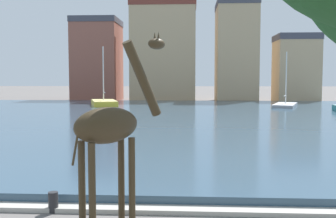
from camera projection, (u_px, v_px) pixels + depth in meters
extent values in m
cube|color=#334C60|center=(193.00, 118.00, 30.92)|extent=(79.24, 41.95, 0.33)
cube|color=#ADA89E|center=(197.00, 210.00, 9.81)|extent=(79.24, 0.50, 0.12)
cylinder|color=#382B19|center=(121.00, 180.00, 8.98)|extent=(0.15, 0.15, 2.00)
cylinder|color=#382B19|center=(132.00, 184.00, 8.70)|extent=(0.15, 0.15, 2.00)
cylinder|color=#382B19|center=(82.00, 189.00, 8.29)|extent=(0.15, 0.15, 2.00)
cylinder|color=#382B19|center=(92.00, 193.00, 8.01)|extent=(0.15, 0.15, 2.00)
ellipsoid|color=#382B19|center=(107.00, 125.00, 8.39)|extent=(1.48, 1.53, 0.77)
cylinder|color=#382B19|center=(142.00, 79.00, 8.99)|extent=(0.88, 0.92, 1.71)
ellipsoid|color=#382B19|center=(157.00, 44.00, 9.22)|extent=(0.51, 0.52, 0.26)
cone|color=#382B19|center=(155.00, 35.00, 9.25)|extent=(0.05, 0.05, 0.15)
cone|color=#382B19|center=(158.00, 35.00, 9.16)|extent=(0.05, 0.05, 0.15)
cylinder|color=#382B19|center=(76.00, 145.00, 7.91)|extent=(0.18, 0.19, 0.81)
cube|color=gold|center=(104.00, 105.00, 42.75)|extent=(3.88, 5.83, 0.83)
ellipsoid|color=gold|center=(102.00, 103.00, 45.21)|extent=(2.61, 2.43, 0.78)
cube|color=#DFCD77|center=(104.00, 100.00, 42.71)|extent=(3.80, 5.71, 0.06)
cylinder|color=silver|center=(103.00, 74.00, 42.88)|extent=(0.12, 0.12, 5.74)
cylinder|color=silver|center=(104.00, 92.00, 42.13)|extent=(0.64, 1.82, 0.08)
cube|color=#939399|center=(285.00, 107.00, 41.27)|extent=(3.69, 5.96, 0.55)
ellipsoid|color=#939399|center=(288.00, 105.00, 43.73)|extent=(2.32, 2.44, 0.52)
cube|color=#B1B1B5|center=(285.00, 104.00, 41.24)|extent=(3.62, 5.84, 0.06)
cylinder|color=silver|center=(286.00, 78.00, 41.43)|extent=(0.12, 0.12, 5.36)
cylinder|color=silver|center=(285.00, 96.00, 40.66)|extent=(0.71, 1.89, 0.08)
cylinder|color=#232326|center=(53.00, 202.00, 9.85)|extent=(0.24, 0.24, 0.50)
cube|color=#8E5142|center=(98.00, 63.00, 57.39)|extent=(6.21, 6.93, 10.72)
cube|color=#42424C|center=(97.00, 22.00, 56.94)|extent=(6.33, 7.07, 0.80)
cube|color=tan|center=(163.00, 55.00, 55.23)|extent=(8.73, 5.02, 12.74)
cube|color=brown|center=(163.00, 5.00, 54.71)|extent=(8.91, 5.12, 0.80)
cube|color=tan|center=(236.00, 55.00, 54.75)|extent=(5.30, 7.28, 12.61)
cube|color=#42424C|center=(236.00, 5.00, 54.23)|extent=(5.40, 7.42, 0.80)
cube|color=tan|center=(296.00, 72.00, 53.12)|extent=(5.29, 5.29, 8.07)
cube|color=#42424C|center=(297.00, 38.00, 52.78)|extent=(5.39, 5.40, 0.80)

